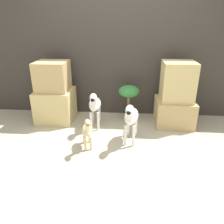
% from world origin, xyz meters
% --- Properties ---
extents(ground_plane, '(14.00, 14.00, 0.00)m').
position_xyz_m(ground_plane, '(0.00, 0.00, 0.00)').
color(ground_plane, '#B2A88E').
extents(wall_back, '(6.40, 0.08, 2.20)m').
position_xyz_m(wall_back, '(0.00, 1.37, 1.10)').
color(wall_back, '#38332D').
rests_on(wall_back, ground_plane).
extents(rock_pillar_left, '(0.61, 0.57, 1.03)m').
position_xyz_m(rock_pillar_left, '(-1.02, 0.93, 0.47)').
color(rock_pillar_left, '#D1B775').
rests_on(rock_pillar_left, ground_plane).
extents(rock_pillar_right, '(0.61, 0.57, 1.06)m').
position_xyz_m(rock_pillar_right, '(1.02, 0.93, 0.47)').
color(rock_pillar_right, tan).
rests_on(rock_pillar_right, ground_plane).
extents(zebra_right, '(0.25, 0.57, 0.64)m').
position_xyz_m(zebra_right, '(0.29, 0.27, 0.40)').
color(zebra_right, white).
rests_on(zebra_right, ground_plane).
extents(zebra_left, '(0.22, 0.57, 0.64)m').
position_xyz_m(zebra_left, '(-0.29, 0.70, 0.40)').
color(zebra_left, white).
rests_on(zebra_left, ground_plane).
extents(giraffe_figurine, '(0.20, 0.41, 0.50)m').
position_xyz_m(giraffe_figurine, '(-0.31, 0.07, 0.27)').
color(giraffe_figurine, beige).
rests_on(giraffe_figurine, ground_plane).
extents(potted_palm_front, '(0.36, 0.36, 0.62)m').
position_xyz_m(potted_palm_front, '(0.25, 1.04, 0.49)').
color(potted_palm_front, black).
rests_on(potted_palm_front, ground_plane).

